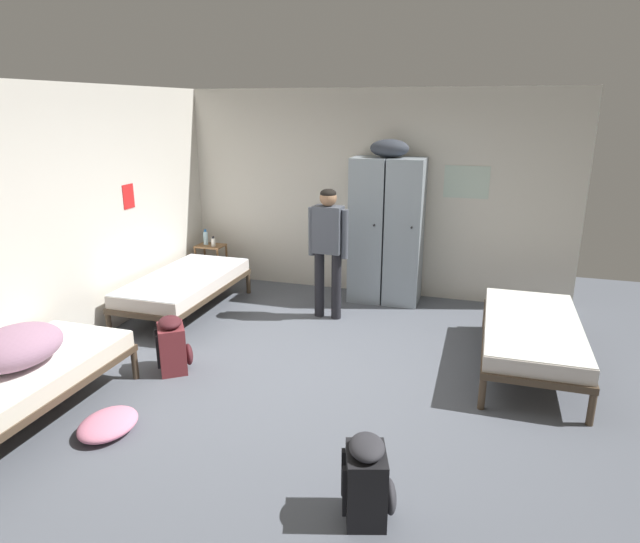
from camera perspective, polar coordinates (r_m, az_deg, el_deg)
The scene contains 14 objects.
ground_plane at distance 5.33m, azimuth -0.82°, elevation -10.60°, with size 8.22×8.22×0.00m, color #565B66.
room_backdrop at distance 6.51m, azimuth -8.07°, elevation 6.82°, with size 5.18×5.19×2.68m.
locker_bank at distance 7.05m, azimuth 6.96°, elevation 4.55°, with size 0.90×0.55×2.07m.
shelf_unit at distance 7.96m, azimuth -11.24°, elevation 1.14°, with size 0.38×0.30×0.57m.
bed_left_rear at distance 6.87m, azimuth -13.89°, elevation -1.24°, with size 0.90×1.90×0.49m.
bed_left_front at distance 5.02m, azimuth -29.09°, elevation -9.87°, with size 0.90×1.90×0.49m.
bed_right at distance 5.66m, azimuth 21.17°, elevation -5.86°, with size 0.90×1.90×0.49m.
bedding_heap at distance 4.96m, azimuth -29.06°, elevation -6.86°, with size 0.61×0.77×0.30m.
person_traveler at distance 6.39m, azimuth 0.84°, elevation 3.12°, with size 0.49×0.22×1.56m.
water_bottle at distance 7.93m, azimuth -11.82°, elevation 3.47°, with size 0.07×0.07×0.22m.
lotion_bottle at distance 7.82m, azimuth -11.05°, elevation 3.05°, with size 0.06×0.06×0.14m.
backpack_maroon at distance 5.47m, azimuth -15.05°, elevation -7.45°, with size 0.42×0.41×0.55m.
backpack_black at distance 3.60m, azimuth 4.97°, elevation -20.88°, with size 0.39×0.38×0.55m.
clothes_pile_pink at distance 4.75m, azimuth -21.19°, elevation -14.59°, with size 0.42×0.52×0.14m.
Camera 1 is at (1.46, -4.50, 2.46)m, focal length 30.75 mm.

